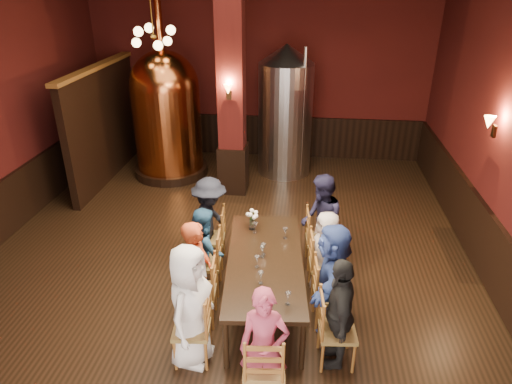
# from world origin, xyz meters

# --- Properties ---
(room) EXTENTS (10.00, 10.02, 4.50)m
(room) POSITION_xyz_m (0.00, 0.00, 2.25)
(room) COLOR black
(room) RESTS_ON ground
(wainscot_right) EXTENTS (0.08, 9.90, 1.00)m
(wainscot_right) POSITION_xyz_m (3.96, 0.00, 0.50)
(wainscot_right) COLOR black
(wainscot_right) RESTS_ON ground
(wainscot_back) EXTENTS (7.90, 0.08, 1.00)m
(wainscot_back) POSITION_xyz_m (0.00, 4.96, 0.50)
(wainscot_back) COLOR black
(wainscot_back) RESTS_ON ground
(column) EXTENTS (0.58, 0.58, 4.50)m
(column) POSITION_xyz_m (-0.30, 2.80, 2.25)
(column) COLOR #47110F
(column) RESTS_ON ground
(partition) EXTENTS (0.22, 3.50, 2.40)m
(partition) POSITION_xyz_m (-3.20, 3.20, 1.20)
(partition) COLOR black
(partition) RESTS_ON ground
(pendant_cluster) EXTENTS (0.90, 0.90, 1.70)m
(pendant_cluster) POSITION_xyz_m (-1.80, 2.90, 3.10)
(pendant_cluster) COLOR #A57226
(pendant_cluster) RESTS_ON room
(sconce_wall) EXTENTS (0.20, 0.20, 0.36)m
(sconce_wall) POSITION_xyz_m (3.90, 0.80, 2.20)
(sconce_wall) COLOR black
(sconce_wall) RESTS_ON room
(sconce_column) EXTENTS (0.20, 0.20, 0.36)m
(sconce_column) POSITION_xyz_m (-0.30, 2.50, 2.20)
(sconce_column) COLOR black
(sconce_column) RESTS_ON column
(dining_table) EXTENTS (1.21, 2.48, 0.75)m
(dining_table) POSITION_xyz_m (0.72, -0.85, 0.69)
(dining_table) COLOR black
(dining_table) RESTS_ON ground
(chair_0) EXTENTS (0.50, 0.50, 0.92)m
(chair_0) POSITION_xyz_m (-0.04, -1.92, 0.46)
(chair_0) COLOR brown
(chair_0) RESTS_ON ground
(person_0) EXTENTS (0.64, 0.85, 1.56)m
(person_0) POSITION_xyz_m (-0.04, -1.92, 0.78)
(person_0) COLOR white
(person_0) RESTS_ON ground
(chair_1) EXTENTS (0.50, 0.50, 0.92)m
(chair_1) POSITION_xyz_m (-0.10, -1.25, 0.46)
(chair_1) COLOR brown
(chair_1) RESTS_ON ground
(person_1) EXTENTS (0.42, 0.58, 1.49)m
(person_1) POSITION_xyz_m (-0.10, -1.25, 0.75)
(person_1) COLOR #AD3E1D
(person_1) RESTS_ON ground
(chair_2) EXTENTS (0.50, 0.50, 0.92)m
(chair_2) POSITION_xyz_m (-0.16, -0.60, 0.46)
(chair_2) COLOR brown
(chair_2) RESTS_ON ground
(person_2) EXTENTS (0.54, 0.72, 1.33)m
(person_2) POSITION_xyz_m (-0.16, -0.60, 0.66)
(person_2) COLOR navy
(person_2) RESTS_ON ground
(chair_3) EXTENTS (0.50, 0.50, 0.92)m
(chair_3) POSITION_xyz_m (-0.22, 0.07, 0.46)
(chair_3) COLOR brown
(chair_3) RESTS_ON ground
(person_3) EXTENTS (0.63, 1.00, 1.47)m
(person_3) POSITION_xyz_m (-0.22, 0.07, 0.74)
(person_3) COLOR black
(person_3) RESTS_ON ground
(chair_4) EXTENTS (0.50, 0.50, 0.92)m
(chair_4) POSITION_xyz_m (1.65, -1.77, 0.46)
(chair_4) COLOR brown
(chair_4) RESTS_ON ground
(person_4) EXTENTS (0.36, 0.85, 1.44)m
(person_4) POSITION_xyz_m (1.65, -1.77, 0.72)
(person_4) COLOR black
(person_4) RESTS_ON ground
(chair_5) EXTENTS (0.50, 0.50, 0.92)m
(chair_5) POSITION_xyz_m (1.59, -1.10, 0.46)
(chair_5) COLOR brown
(chair_5) RESTS_ON ground
(person_5) EXTENTS (0.56, 1.40, 1.47)m
(person_5) POSITION_xyz_m (1.59, -1.10, 0.74)
(person_5) COLOR #2E448B
(person_5) RESTS_ON ground
(chair_6) EXTENTS (0.50, 0.50, 0.92)m
(chair_6) POSITION_xyz_m (1.53, -0.44, 0.46)
(chair_6) COLOR brown
(chair_6) RESTS_ON ground
(person_6) EXTENTS (0.55, 0.71, 1.28)m
(person_6) POSITION_xyz_m (1.53, -0.44, 0.64)
(person_6) COLOR #B5A59F
(person_6) RESTS_ON ground
(chair_7) EXTENTS (0.50, 0.50, 0.92)m
(chair_7) POSITION_xyz_m (1.47, 0.22, 0.46)
(chair_7) COLOR brown
(chair_7) RESTS_ON ground
(person_7) EXTENTS (0.46, 0.78, 1.53)m
(person_7) POSITION_xyz_m (1.47, 0.22, 0.76)
(person_7) COLOR #1B1933
(person_7) RESTS_ON ground
(chair_8) EXTENTS (0.50, 0.50, 0.92)m
(chair_8) POSITION_xyz_m (0.86, -2.39, 0.46)
(chair_8) COLOR brown
(chair_8) RESTS_ON ground
(person_8) EXTENTS (0.52, 0.34, 1.42)m
(person_8) POSITION_xyz_m (0.86, -2.39, 0.71)
(person_8) COLOR #AE3A56
(person_8) RESTS_ON ground
(copper_kettle) EXTENTS (1.88, 1.88, 3.91)m
(copper_kettle) POSITION_xyz_m (-1.87, 3.52, 1.43)
(copper_kettle) COLOR black
(copper_kettle) RESTS_ON ground
(steel_vessel) EXTENTS (1.35, 1.35, 2.87)m
(steel_vessel) POSITION_xyz_m (0.70, 3.91, 1.44)
(steel_vessel) COLOR #B2B2B7
(steel_vessel) RESTS_ON ground
(rose_vase) EXTENTS (0.19, 0.19, 0.32)m
(rose_vase) POSITION_xyz_m (0.45, -0.07, 0.96)
(rose_vase) COLOR white
(rose_vase) RESTS_ON dining_table
(wine_glass_0) EXTENTS (0.07, 0.07, 0.17)m
(wine_glass_0) POSITION_xyz_m (0.95, -0.28, 0.83)
(wine_glass_0) COLOR white
(wine_glass_0) RESTS_ON dining_table
(wine_glass_1) EXTENTS (0.07, 0.07, 0.17)m
(wine_glass_1) POSITION_xyz_m (0.50, -0.18, 0.83)
(wine_glass_1) COLOR white
(wine_glass_1) RESTS_ON dining_table
(wine_glass_2) EXTENTS (0.07, 0.07, 0.17)m
(wine_glass_2) POSITION_xyz_m (0.63, -1.03, 0.83)
(wine_glass_2) COLOR white
(wine_glass_2) RESTS_ON dining_table
(wine_glass_3) EXTENTS (0.07, 0.07, 0.17)m
(wine_glass_3) POSITION_xyz_m (0.71, -1.37, 0.83)
(wine_glass_3) COLOR white
(wine_glass_3) RESTS_ON dining_table
(wine_glass_4) EXTENTS (0.07, 0.07, 0.17)m
(wine_glass_4) POSITION_xyz_m (0.68, -0.80, 0.83)
(wine_glass_4) COLOR white
(wine_glass_4) RESTS_ON dining_table
(wine_glass_5) EXTENTS (0.07, 0.07, 0.17)m
(wine_glass_5) POSITION_xyz_m (0.68, -0.73, 0.83)
(wine_glass_5) COLOR white
(wine_glass_5) RESTS_ON dining_table
(wine_glass_6) EXTENTS (0.07, 0.07, 0.17)m
(wine_glass_6) POSITION_xyz_m (1.06, -1.73, 0.83)
(wine_glass_6) COLOR white
(wine_glass_6) RESTS_ON dining_table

